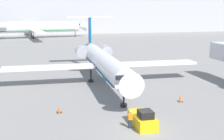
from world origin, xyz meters
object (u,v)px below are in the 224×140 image
airplane_main (103,61)px  traffic_cone_left (59,110)px  worker_near_tug (130,119)px  airplane_parked_far_left (36,27)px  traffic_cone_right (180,99)px  pushback_tug (143,119)px

airplane_main → traffic_cone_left: bearing=-120.9°
airplane_main → worker_near_tug: airplane_main is taller
airplane_parked_far_left → worker_near_tug: bearing=-85.0°
airplane_main → traffic_cone_right: bearing=-59.9°
pushback_tug → worker_near_tug: size_ratio=2.36×
worker_near_tug → traffic_cone_left: 8.76m
airplane_main → traffic_cone_left: airplane_main is taller
pushback_tug → worker_near_tug: pushback_tug is taller
traffic_cone_left → traffic_cone_right: size_ratio=0.85×
traffic_cone_left → airplane_parked_far_left: bearing=91.4°
airplane_main → airplane_parked_far_left: airplane_parked_far_left is taller
pushback_tug → traffic_cone_right: bearing=42.3°
worker_near_tug → airplane_parked_far_left: (-8.42, 95.93, 3.24)m
airplane_main → airplane_parked_far_left: bearing=97.3°
airplane_main → worker_near_tug: bearing=-94.2°
traffic_cone_left → pushback_tug: bearing=-37.7°
pushback_tug → airplane_parked_far_left: 96.21m
pushback_tug → traffic_cone_left: (-7.56, 5.85, -0.34)m
airplane_main → traffic_cone_right: airplane_main is taller
traffic_cone_right → airplane_parked_far_left: (-16.84, 89.20, 3.74)m
traffic_cone_left → airplane_parked_far_left: airplane_parked_far_left is taller
airplane_main → pushback_tug: bearing=-90.2°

